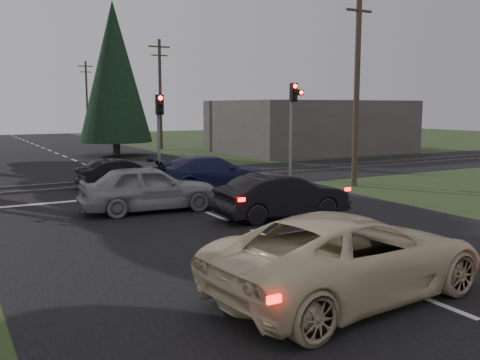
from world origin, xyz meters
TOP-DOWN VIEW (x-y plane):
  - ground at (0.00, 0.00)m, footprint 120.00×120.00m
  - road at (0.00, 10.00)m, footprint 14.00×100.00m
  - rail_corridor at (0.00, 12.00)m, footprint 120.00×8.00m
  - stop_line at (0.00, 8.20)m, footprint 13.00×0.35m
  - rail_near at (0.00, 11.20)m, footprint 120.00×0.12m
  - rail_far at (0.00, 12.80)m, footprint 120.00×0.12m
  - traffic_signal_right at (7.55, 9.47)m, footprint 0.68×0.48m
  - traffic_signal_center at (1.00, 10.68)m, footprint 0.32×0.48m
  - utility_pole_near at (8.50, 6.00)m, footprint 1.80×0.26m
  - utility_pole_mid at (8.50, 30.00)m, footprint 1.80×0.26m
  - utility_pole_far at (8.50, 55.00)m, footprint 1.80×0.26m
  - conifer_tree at (3.50, 26.00)m, footprint 5.20×5.20m
  - building_right at (18.00, 22.00)m, footprint 14.00×10.00m
  - cream_coupe at (-1.18, -4.83)m, footprint 6.01×3.21m
  - dark_hatchback at (1.77, 1.79)m, footprint 4.43×1.72m
  - silver_car at (-1.61, 4.99)m, footprint 4.85×2.31m
  - blue_sedan at (2.26, 8.00)m, footprint 5.18×2.20m
  - dark_car_far at (-0.80, 10.77)m, footprint 3.92×1.59m

SIDE VIEW (x-z plane):
  - ground at x=0.00m, z-range 0.00..0.00m
  - road at x=0.00m, z-range 0.00..0.01m
  - rail_corridor at x=0.00m, z-range 0.00..0.01m
  - stop_line at x=0.00m, z-range 0.01..0.01m
  - rail_near at x=0.00m, z-range 0.00..0.10m
  - rail_far at x=0.00m, z-range 0.00..0.10m
  - dark_car_far at x=-0.80m, z-range 0.00..1.27m
  - dark_hatchback at x=1.77m, z-range 0.00..1.44m
  - blue_sedan at x=2.26m, z-range 0.00..1.49m
  - silver_car at x=-1.61m, z-range 0.00..1.60m
  - cream_coupe at x=-1.18m, z-range 0.00..1.60m
  - building_right at x=18.00m, z-range 0.00..4.00m
  - traffic_signal_center at x=1.00m, z-range 0.76..4.86m
  - traffic_signal_right at x=7.55m, z-range 0.96..5.66m
  - utility_pole_near at x=8.50m, z-range 0.23..9.23m
  - utility_pole_mid at x=8.50m, z-range 0.23..9.23m
  - utility_pole_far at x=8.50m, z-range 0.23..9.23m
  - conifer_tree at x=3.50m, z-range 0.49..11.49m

